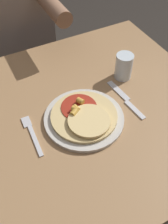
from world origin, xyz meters
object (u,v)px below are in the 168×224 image
at_px(pizza, 85,116).
at_px(person_diner, 17,23).
at_px(plate, 84,118).
at_px(drinking_glass, 124,66).
at_px(fork, 32,133).
at_px(knife, 126,100).
at_px(dining_table, 82,131).

relative_size(pizza, person_diner, 0.18).
distance_m(plate, drinking_glass, 0.28).
xyz_separation_m(pizza, person_diner, (-0.01, 0.75, -0.03)).
relative_size(fork, person_diner, 0.14).
height_order(plate, knife, plate).
distance_m(plate, person_diner, 0.74).
distance_m(pizza, knife, 0.18).
xyz_separation_m(knife, person_diner, (-0.19, 0.73, -0.01)).
xyz_separation_m(drinking_glass, person_diner, (-0.25, 0.61, -0.06)).
xyz_separation_m(dining_table, person_diner, (-0.02, 0.70, 0.11)).
bearing_deg(fork, pizza, -10.23).
bearing_deg(drinking_glass, plate, -151.83).
height_order(plate, pizza, pizza).
bearing_deg(fork, plate, -8.68).
xyz_separation_m(dining_table, pizza, (-0.01, -0.04, 0.15)).
relative_size(fork, knife, 0.79).
bearing_deg(pizza, fork, 169.77).
bearing_deg(knife, pizza, -175.26).
bearing_deg(plate, knife, 3.21).
xyz_separation_m(plate, person_diner, (-0.01, 0.74, -0.02)).
bearing_deg(pizza, knife, 4.74).
distance_m(pizza, drinking_glass, 0.28).
bearing_deg(pizza, dining_table, 73.21).
xyz_separation_m(knife, drinking_glass, (0.06, 0.12, 0.05)).
distance_m(pizza, fork, 0.19).
relative_size(dining_table, plate, 3.60).
distance_m(pizza, person_diner, 0.75).
height_order(pizza, person_diner, person_diner).
bearing_deg(plate, dining_table, 71.97).
xyz_separation_m(pizza, drinking_glass, (0.24, 0.13, 0.03)).
xyz_separation_m(plate, fork, (-0.18, 0.03, -0.00)).
bearing_deg(pizza, drinking_glass, 29.02).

